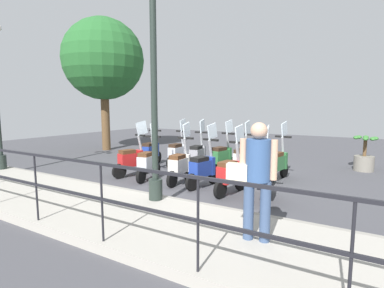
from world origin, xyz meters
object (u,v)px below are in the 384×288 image
at_px(potted_palm, 364,156).
at_px(scooter_near_5, 132,159).
at_px(tree_large, 103,60).
at_px(scooter_far_3, 198,154).
at_px(lamp_post_near, 154,94).
at_px(pedestrian_with_bag, 256,172).
at_px(scooter_near_4, 149,162).
at_px(scooter_far_2, 222,156).
at_px(scooter_far_5, 151,151).
at_px(scooter_far_0, 278,162).
at_px(scooter_far_4, 178,152).
at_px(scooter_near_2, 203,168).
at_px(scooter_near_1, 231,173).
at_px(scooter_near_0, 266,177).
at_px(scooter_near_3, 180,165).
at_px(scooter_far_1, 243,158).

bearing_deg(potted_palm, scooter_near_5, 126.66).
relative_size(tree_large, scooter_far_3, 3.69).
height_order(lamp_post_near, pedestrian_with_bag, lamp_post_near).
xyz_separation_m(scooter_near_4, scooter_far_2, (1.86, -1.27, 0.00)).
bearing_deg(scooter_far_5, scooter_near_5, -168.39).
height_order(scooter_far_0, scooter_far_2, same).
relative_size(scooter_far_0, scooter_far_4, 1.00).
relative_size(potted_palm, scooter_near_2, 0.69).
relative_size(tree_large, scooter_near_1, 3.69).
distance_m(scooter_near_4, scooter_far_5, 1.97).
bearing_deg(scooter_near_2, scooter_far_0, -28.67).
bearing_deg(scooter_near_2, lamp_post_near, -172.79).
height_order(potted_palm, scooter_far_0, scooter_far_0).
bearing_deg(scooter_near_2, scooter_near_1, -92.88).
height_order(tree_large, scooter_near_5, tree_large).
bearing_deg(scooter_near_5, potted_palm, -36.55).
height_order(potted_palm, scooter_far_4, scooter_far_4).
bearing_deg(scooter_far_5, lamp_post_near, -148.09).
relative_size(potted_palm, scooter_far_4, 0.69).
relative_size(scooter_near_0, scooter_near_3, 1.00).
distance_m(scooter_near_1, scooter_near_4, 2.39).
bearing_deg(scooter_near_0, pedestrian_with_bag, -179.02).
distance_m(pedestrian_with_bag, scooter_near_1, 2.67).
relative_size(scooter_far_0, scooter_far_5, 1.00).
bearing_deg(scooter_near_5, scooter_near_4, -80.74).
bearing_deg(scooter_far_2, scooter_far_3, 108.08).
bearing_deg(scooter_far_0, lamp_post_near, 165.07).
bearing_deg(lamp_post_near, tree_large, 52.91).
distance_m(scooter_near_2, scooter_far_0, 2.11).
bearing_deg(scooter_far_4, scooter_far_0, -92.80).
relative_size(scooter_near_1, scooter_far_2, 1.00).
bearing_deg(scooter_far_2, scooter_near_2, -157.05).
bearing_deg(scooter_far_3, scooter_near_1, -141.30).
relative_size(lamp_post_near, scooter_near_2, 2.93).
height_order(scooter_near_2, scooter_near_4, same).
bearing_deg(scooter_far_1, scooter_far_2, 84.54).
height_order(pedestrian_with_bag, potted_palm, pedestrian_with_bag).
relative_size(lamp_post_near, scooter_far_3, 2.93).
xyz_separation_m(scooter_near_5, scooter_far_0, (1.64, -3.59, 0.00)).
height_order(pedestrian_with_bag, scooter_near_3, pedestrian_with_bag).
xyz_separation_m(scooter_near_2, scooter_far_1, (1.68, -0.35, 0.00)).
distance_m(scooter_far_2, scooter_far_5, 2.45).
bearing_deg(scooter_near_2, scooter_far_1, -0.45).
distance_m(tree_large, scooter_near_3, 7.67).
height_order(scooter_near_0, scooter_near_4, same).
xyz_separation_m(lamp_post_near, scooter_far_5, (3.20, 2.64, -1.68)).
distance_m(scooter_near_2, scooter_far_5, 3.14).
bearing_deg(scooter_far_4, scooter_near_3, -146.02).
distance_m(scooter_near_2, scooter_far_1, 1.72).
bearing_deg(lamp_post_near, scooter_near_4, 42.35).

